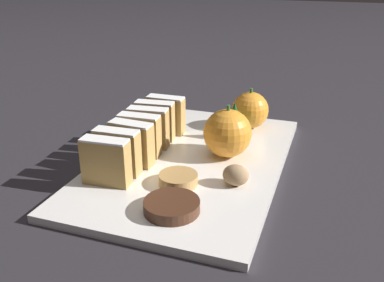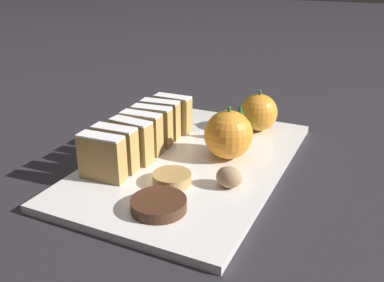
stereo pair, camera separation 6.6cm
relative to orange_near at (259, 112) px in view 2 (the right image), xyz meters
The scene contains 15 objects.
ground_plane 0.18m from the orange_near, 109.19° to the right, with size 6.00×6.00×0.00m, color #28262B.
serving_platter 0.18m from the orange_near, 109.19° to the right, with size 0.28×0.44×0.01m.
stollen_slice_front 0.31m from the orange_near, 117.08° to the right, with size 0.07×0.03×0.07m.
stollen_slice_second 0.28m from the orange_near, 120.43° to the right, with size 0.07×0.03×0.07m.
stollen_slice_third 0.25m from the orange_near, 123.18° to the right, with size 0.07×0.03×0.07m.
stollen_slice_fourth 0.23m from the orange_near, 128.64° to the right, with size 0.07×0.03×0.07m.
stollen_slice_fifth 0.20m from the orange_near, 134.85° to the right, with size 0.07×0.03×0.07m.
stollen_slice_sixth 0.18m from the orange_near, 143.26° to the right, with size 0.07×0.03×0.07m.
stollen_slice_back 0.16m from the orange_near, 151.91° to the right, with size 0.07×0.03×0.07m.
orange_near is the anchor object (origin of this frame).
orange_far 0.13m from the orange_near, 93.34° to the right, with size 0.08×0.08×0.08m.
walnut 0.23m from the orange_near, 82.75° to the right, with size 0.04×0.03×0.03m.
chocolate_cookie 0.32m from the orange_near, 95.44° to the right, with size 0.07×0.07×0.01m.
gingerbread_cookie 0.25m from the orange_near, 100.74° to the right, with size 0.05×0.05×0.02m.
evergreen_sprig 0.06m from the orange_near, 103.47° to the right, with size 0.04×0.04×0.07m.
Camera 2 is at (0.26, -0.55, 0.30)m, focal length 40.00 mm.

